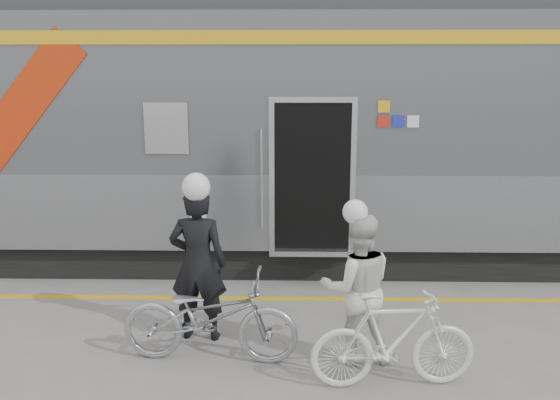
{
  "coord_description": "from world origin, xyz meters",
  "views": [
    {
      "loc": [
        0.43,
        -5.37,
        3.08
      ],
      "look_at": [
        0.29,
        1.6,
        1.5
      ],
      "focal_mm": 38.0,
      "sensor_mm": 36.0,
      "label": 1
    }
  ],
  "objects_px": {
    "bicycle_left": "(210,317)",
    "bicycle_right": "(393,340)",
    "man": "(198,264)",
    "woman": "(357,288)"
  },
  "relations": [
    {
      "from": "bicycle_left",
      "to": "bicycle_right",
      "type": "height_order",
      "value": "bicycle_left"
    },
    {
      "from": "man",
      "to": "bicycle_right",
      "type": "xyz_separation_m",
      "value": [
        2.05,
        -1.04,
        -0.41
      ]
    },
    {
      "from": "man",
      "to": "woman",
      "type": "xyz_separation_m",
      "value": [
        1.75,
        -0.49,
        -0.09
      ]
    },
    {
      "from": "man",
      "to": "bicycle_left",
      "type": "distance_m",
      "value": 0.71
    },
    {
      "from": "bicycle_left",
      "to": "woman",
      "type": "height_order",
      "value": "woman"
    },
    {
      "from": "man",
      "to": "bicycle_left",
      "type": "height_order",
      "value": "man"
    },
    {
      "from": "bicycle_left",
      "to": "bicycle_right",
      "type": "distance_m",
      "value": 1.92
    },
    {
      "from": "woman",
      "to": "bicycle_right",
      "type": "height_order",
      "value": "woman"
    },
    {
      "from": "bicycle_left",
      "to": "bicycle_right",
      "type": "relative_size",
      "value": 1.15
    },
    {
      "from": "man",
      "to": "woman",
      "type": "relative_size",
      "value": 1.11
    }
  ]
}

